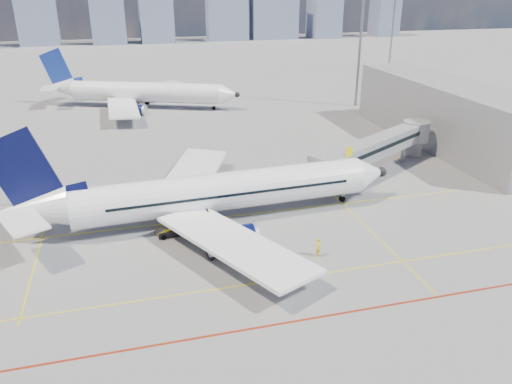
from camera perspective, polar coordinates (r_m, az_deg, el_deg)
ground at (r=50.12m, az=-1.19°, el=-6.67°), size 420.00×420.00×0.00m
apron_markings at (r=46.74m, az=-0.72°, el=-9.04°), size 90.00×35.12×0.01m
jet_bridge at (r=71.37m, az=14.10°, el=5.10°), size 23.55×15.78×6.30m
terminal_block at (r=87.08m, az=20.98°, el=8.31°), size 10.00×42.00×10.00m
floodlight_mast_ne at (r=109.23m, az=11.85°, el=16.60°), size 3.20×0.61×25.45m
floodlight_mast_far at (r=152.67m, az=15.39°, el=17.96°), size 3.20×0.61×25.45m
distant_skyline at (r=232.89m, az=-13.64°, el=19.06°), size 250.40×15.16×25.94m
main_aircraft at (r=55.05m, az=-5.52°, el=-0.21°), size 43.88×38.21×12.79m
second_aircraft at (r=110.06m, az=-13.31°, el=11.04°), size 40.75×34.45×12.48m
baggage_tug at (r=47.29m, az=0.72°, el=-7.64°), size 2.17×1.39×1.46m
cargo_dolly at (r=48.89m, az=-3.73°, el=-6.16°), size 3.47×1.69×1.86m
belt_loader at (r=53.48m, az=-8.95°, el=-4.22°), size 5.77×1.95×2.32m
ramp_worker at (r=48.99m, az=7.18°, el=-6.26°), size 0.85×0.86×2.00m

